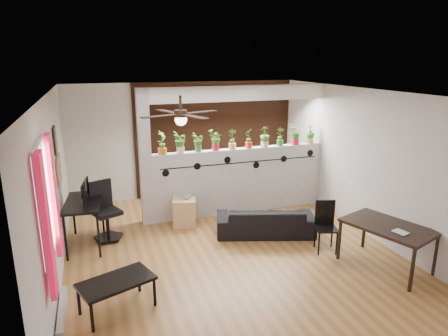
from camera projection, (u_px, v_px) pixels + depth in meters
room_shell at (227, 174)px, 6.42m from camera, size 6.30×7.10×2.90m
partition_wall at (240, 180)px, 8.21m from camera, size 3.60×0.18×1.35m
ceiling_header at (241, 93)px, 7.74m from camera, size 3.60×0.18×0.30m
pier_column at (145, 158)px, 7.45m from camera, size 0.22×0.20×2.60m
brick_panel at (218, 138)px, 9.38m from camera, size 3.90×0.05×2.60m
vine_decal at (242, 163)px, 8.01m from camera, size 3.31×0.01×0.30m
window_assembly at (47, 205)px, 4.49m from camera, size 0.09×1.30×1.55m
baseboard_heater at (62, 314)px, 4.87m from camera, size 0.08×1.00×0.18m
corkboard at (59, 170)px, 6.49m from camera, size 0.03×0.60×0.45m
framed_art at (55, 140)px, 6.31m from camera, size 0.03×0.34×0.44m
ceiling_fan at (181, 116)px, 5.64m from camera, size 1.19×1.19×0.43m
potted_plant_0 at (162, 142)px, 7.48m from camera, size 0.29×0.30×0.46m
potted_plant_1 at (180, 141)px, 7.59m from camera, size 0.18×0.22×0.42m
potted_plant_2 at (198, 141)px, 7.70m from camera, size 0.16×0.19×0.38m
potted_plant_3 at (216, 140)px, 7.81m from camera, size 0.26×0.25×0.41m
potted_plant_4 at (232, 138)px, 7.92m from camera, size 0.27×0.26×0.42m
potted_plant_5 at (249, 137)px, 8.02m from camera, size 0.26×0.24×0.40m
potted_plant_6 at (265, 136)px, 8.13m from camera, size 0.26×0.23×0.43m
potted_plant_7 at (280, 136)px, 8.24m from camera, size 0.25×0.23×0.39m
potted_plant_8 at (295, 134)px, 8.34m from camera, size 0.26×0.28×0.44m
potted_plant_9 at (310, 133)px, 8.45m from camera, size 0.24×0.26×0.41m
sofa at (265, 221)px, 7.25m from camera, size 1.79×1.13×0.49m
cube_shelf at (185, 212)px, 7.62m from camera, size 0.51×0.47×0.53m
cup at (187, 196)px, 7.55m from camera, size 0.15×0.15×0.10m
computer_desk at (83, 205)px, 6.68m from camera, size 0.68×1.15×0.80m
monitor at (83, 193)px, 6.77m from camera, size 0.31×0.09×0.17m
office_chair at (105, 215)px, 7.00m from camera, size 0.57×0.57×1.03m
dining_table at (388, 230)px, 5.99m from camera, size 1.15×1.45×0.69m
book at (397, 233)px, 5.66m from camera, size 0.19×0.23×0.02m
folding_chair at (325, 221)px, 6.59m from camera, size 0.43×0.43×0.85m
coffee_table at (116, 283)px, 4.99m from camera, size 1.03×0.79×0.42m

